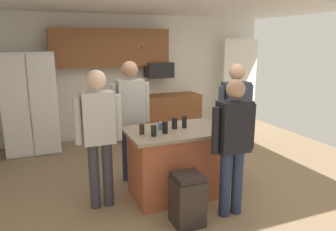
{
  "coord_description": "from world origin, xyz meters",
  "views": [
    {
      "loc": [
        -1.82,
        -3.97,
        2.07
      ],
      "look_at": [
        -0.19,
        0.04,
        1.05
      ],
      "focal_mm": 34.15,
      "sensor_mm": 36.0,
      "label": 1
    }
  ],
  "objects_px": {
    "glass_dark_ale": "(154,131)",
    "glass_stout_tall": "(165,128)",
    "microwave_over_range": "(159,70)",
    "glass_pilsner": "(142,129)",
    "person_elder_center": "(131,113)",
    "refrigerator": "(30,103)",
    "person_guest_by_door": "(233,140)",
    "person_host_foreground": "(235,114)",
    "glass_short_whisky": "(175,123)",
    "person_guest_left": "(99,130)",
    "mug_ceramic_white": "(161,126)",
    "kitchen_island": "(176,162)",
    "trash_bin": "(187,199)",
    "tumbler_amber": "(184,122)"
  },
  "relations": [
    {
      "from": "person_elder_center",
      "to": "trash_bin",
      "type": "relative_size",
      "value": 2.93
    },
    {
      "from": "glass_dark_ale",
      "to": "glass_stout_tall",
      "type": "xyz_separation_m",
      "value": [
        0.17,
        0.06,
        0.0
      ]
    },
    {
      "from": "mug_ceramic_white",
      "to": "glass_short_whisky",
      "type": "distance_m",
      "value": 0.18
    },
    {
      "from": "glass_dark_ale",
      "to": "glass_pilsner",
      "type": "height_order",
      "value": "glass_dark_ale"
    },
    {
      "from": "kitchen_island",
      "to": "person_guest_by_door",
      "type": "height_order",
      "value": "person_guest_by_door"
    },
    {
      "from": "person_guest_by_door",
      "to": "mug_ceramic_white",
      "type": "bearing_deg",
      "value": 7.15
    },
    {
      "from": "person_guest_left",
      "to": "trash_bin",
      "type": "relative_size",
      "value": 2.85
    },
    {
      "from": "person_guest_left",
      "to": "glass_dark_ale",
      "type": "relative_size",
      "value": 12.77
    },
    {
      "from": "mug_ceramic_white",
      "to": "kitchen_island",
      "type": "bearing_deg",
      "value": -22.58
    },
    {
      "from": "person_host_foreground",
      "to": "refrigerator",
      "type": "bearing_deg",
      "value": -49.62
    },
    {
      "from": "person_elder_center",
      "to": "glass_dark_ale",
      "type": "xyz_separation_m",
      "value": [
        0.04,
        -0.88,
        -0.05
      ]
    },
    {
      "from": "refrigerator",
      "to": "mug_ceramic_white",
      "type": "bearing_deg",
      "value": -57.64
    },
    {
      "from": "person_guest_by_door",
      "to": "glass_dark_ale",
      "type": "xyz_separation_m",
      "value": [
        -0.78,
        0.55,
        0.04
      ]
    },
    {
      "from": "person_guest_by_door",
      "to": "person_host_foreground",
      "type": "distance_m",
      "value": 1.04
    },
    {
      "from": "microwave_over_range",
      "to": "glass_pilsner",
      "type": "distance_m",
      "value": 3.11
    },
    {
      "from": "glass_pilsner",
      "to": "glass_stout_tall",
      "type": "distance_m",
      "value": 0.29
    },
    {
      "from": "refrigerator",
      "to": "tumbler_amber",
      "type": "xyz_separation_m",
      "value": [
        1.94,
        -2.61,
        0.07
      ]
    },
    {
      "from": "microwave_over_range",
      "to": "glass_pilsner",
      "type": "height_order",
      "value": "microwave_over_range"
    },
    {
      "from": "refrigerator",
      "to": "glass_pilsner",
      "type": "xyz_separation_m",
      "value": [
        1.32,
        -2.68,
        0.05
      ]
    },
    {
      "from": "kitchen_island",
      "to": "person_guest_by_door",
      "type": "xyz_separation_m",
      "value": [
        0.4,
        -0.72,
        0.48
      ]
    },
    {
      "from": "refrigerator",
      "to": "glass_short_whisky",
      "type": "bearing_deg",
      "value": -55.2
    },
    {
      "from": "kitchen_island",
      "to": "person_elder_center",
      "type": "relative_size",
      "value": 0.74
    },
    {
      "from": "person_elder_center",
      "to": "tumbler_amber",
      "type": "relative_size",
      "value": 10.81
    },
    {
      "from": "glass_short_whisky",
      "to": "person_guest_left",
      "type": "bearing_deg",
      "value": 179.24
    },
    {
      "from": "person_host_foreground",
      "to": "glass_stout_tall",
      "type": "relative_size",
      "value": 12.06
    },
    {
      "from": "microwave_over_range",
      "to": "glass_stout_tall",
      "type": "height_order",
      "value": "microwave_over_range"
    },
    {
      "from": "microwave_over_range",
      "to": "glass_dark_ale",
      "type": "xyz_separation_m",
      "value": [
        -1.17,
        -2.93,
        -0.46
      ]
    },
    {
      "from": "mug_ceramic_white",
      "to": "microwave_over_range",
      "type": "bearing_deg",
      "value": 70.07
    },
    {
      "from": "person_elder_center",
      "to": "refrigerator",
      "type": "bearing_deg",
      "value": -174.75
    },
    {
      "from": "mug_ceramic_white",
      "to": "glass_stout_tall",
      "type": "height_order",
      "value": "glass_stout_tall"
    },
    {
      "from": "person_host_foreground",
      "to": "glass_dark_ale",
      "type": "bearing_deg",
      "value": 4.69
    },
    {
      "from": "glass_short_whisky",
      "to": "tumbler_amber",
      "type": "xyz_separation_m",
      "value": [
        0.14,
        -0.01,
        0.01
      ]
    },
    {
      "from": "person_guest_by_door",
      "to": "microwave_over_range",
      "type": "bearing_deg",
      "value": -35.66
    },
    {
      "from": "person_guest_left",
      "to": "microwave_over_range",
      "type": "bearing_deg",
      "value": 59.98
    },
    {
      "from": "kitchen_island",
      "to": "glass_pilsner",
      "type": "distance_m",
      "value": 0.72
    },
    {
      "from": "glass_stout_tall",
      "to": "microwave_over_range",
      "type": "bearing_deg",
      "value": 70.86
    },
    {
      "from": "microwave_over_range",
      "to": "glass_short_whisky",
      "type": "height_order",
      "value": "microwave_over_range"
    },
    {
      "from": "trash_bin",
      "to": "tumbler_amber",
      "type": "bearing_deg",
      "value": 68.06
    },
    {
      "from": "person_guest_left",
      "to": "glass_dark_ale",
      "type": "distance_m",
      "value": 0.67
    },
    {
      "from": "refrigerator",
      "to": "person_guest_left",
      "type": "relative_size",
      "value": 1.08
    },
    {
      "from": "refrigerator",
      "to": "mug_ceramic_white",
      "type": "xyz_separation_m",
      "value": [
        1.63,
        -2.57,
        0.04
      ]
    },
    {
      "from": "kitchen_island",
      "to": "mug_ceramic_white",
      "type": "bearing_deg",
      "value": 157.42
    },
    {
      "from": "person_guest_by_door",
      "to": "person_elder_center",
      "type": "bearing_deg",
      "value": 0.6
    },
    {
      "from": "glass_short_whisky",
      "to": "tumbler_amber",
      "type": "bearing_deg",
      "value": -5.2
    },
    {
      "from": "kitchen_island",
      "to": "glass_stout_tall",
      "type": "relative_size",
      "value": 9.06
    },
    {
      "from": "kitchen_island",
      "to": "glass_dark_ale",
      "type": "distance_m",
      "value": 0.67
    },
    {
      "from": "person_guest_left",
      "to": "glass_short_whisky",
      "type": "relative_size",
      "value": 11.52
    },
    {
      "from": "microwave_over_range",
      "to": "trash_bin",
      "type": "bearing_deg",
      "value": -105.48
    },
    {
      "from": "glass_short_whisky",
      "to": "person_elder_center",
      "type": "bearing_deg",
      "value": 121.86
    },
    {
      "from": "kitchen_island",
      "to": "glass_short_whisky",
      "type": "xyz_separation_m",
      "value": [
        -0.01,
        0.05,
        0.53
      ]
    }
  ]
}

